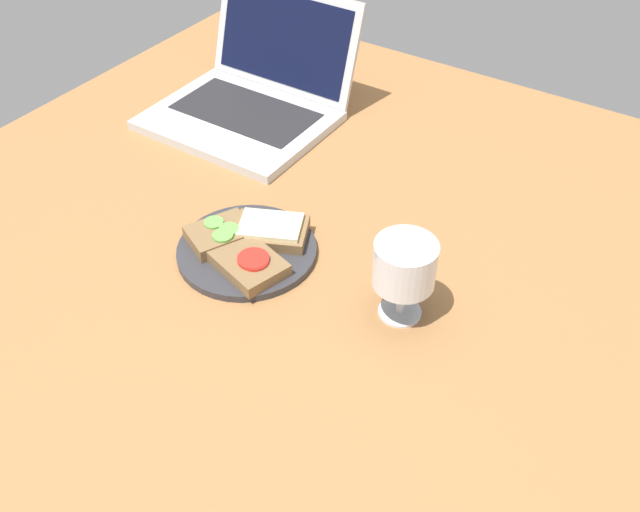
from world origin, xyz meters
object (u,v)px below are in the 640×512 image
object	(u,v)px
plate	(247,250)
sandwich_with_cheese	(271,230)
wine_glass	(404,267)
sandwich_with_cucumber	(220,234)
laptop	(252,97)
sandwich_with_tomato	(248,262)

from	to	relation	value
plate	sandwich_with_cheese	size ratio (longest dim) A/B	1.60
wine_glass	sandwich_with_cheese	bearing A→B (deg)	174.13
plate	sandwich_with_cucumber	xyz separation A→B (cm)	(-4.33, -0.81, 1.78)
sandwich_with_cucumber	laptop	distance (cm)	39.43
sandwich_with_cheese	wine_glass	bearing A→B (deg)	-5.87
sandwich_with_tomato	wine_glass	distance (cm)	23.75
sandwich_with_cucumber	sandwich_with_cheese	bearing A→B (deg)	40.62
wine_glass	laptop	size ratio (longest dim) A/B	0.38
plate	sandwich_with_cucumber	distance (cm)	4.75
plate	sandwich_with_cheese	distance (cm)	4.79
sandwich_with_tomato	laptop	distance (cm)	45.64
sandwich_with_tomato	sandwich_with_cheese	bearing A→B (deg)	101.31
sandwich_with_tomato	laptop	world-z (taller)	laptop
wine_glass	sandwich_with_cucumber	bearing A→B (deg)	-175.10
sandwich_with_tomato	sandwich_with_cheese	distance (cm)	7.73
plate	sandwich_with_cucumber	size ratio (longest dim) A/B	1.84
sandwich_with_cheese	laptop	world-z (taller)	laptop
plate	sandwich_with_tomato	bearing A→B (deg)	-48.43
plate	sandwich_with_cheese	world-z (taller)	sandwich_with_cheese
sandwich_with_cheese	laptop	distance (cm)	38.80
sandwich_with_cucumber	sandwich_with_tomato	world-z (taller)	sandwich_with_cucumber
sandwich_with_cheese	laptop	bearing A→B (deg)	131.53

